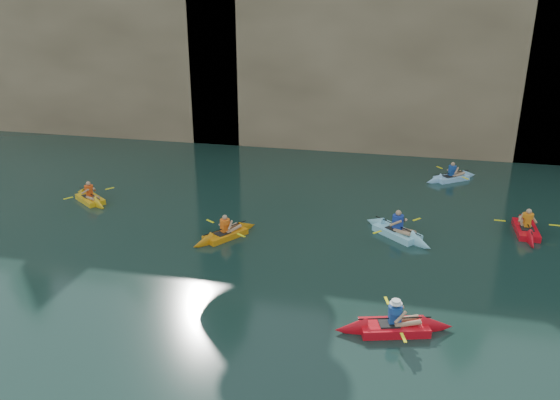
% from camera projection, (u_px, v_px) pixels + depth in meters
% --- Properties ---
extents(ground, '(160.00, 160.00, 0.00)m').
position_uv_depth(ground, '(254.00, 390.00, 12.91)').
color(ground, black).
rests_on(ground, ground).
extents(cliff, '(70.00, 16.00, 12.00)m').
position_uv_depth(cliff, '(369.00, 38.00, 38.14)').
color(cliff, tan).
rests_on(cliff, ground).
extents(cliff_slab_west, '(26.00, 2.40, 10.56)m').
position_uv_depth(cliff_slab_west, '(54.00, 52.00, 35.93)').
color(cliff_slab_west, '#9B7D5D').
rests_on(cliff_slab_west, ground).
extents(cliff_slab_center, '(24.00, 2.40, 11.40)m').
position_uv_depth(cliff_slab_center, '(394.00, 53.00, 31.07)').
color(cliff_slab_center, '#9B7D5D').
rests_on(cliff_slab_center, ground).
extents(sea_cave_west, '(4.50, 1.00, 4.00)m').
position_uv_depth(sea_cave_west, '(82.00, 104.00, 36.06)').
color(sea_cave_west, black).
rests_on(sea_cave_west, ground).
extents(sea_cave_center, '(3.50, 1.00, 3.20)m').
position_uv_depth(sea_cave_center, '(288.00, 121.00, 33.21)').
color(sea_cave_center, black).
rests_on(sea_cave_center, ground).
extents(sea_cave_east, '(5.00, 1.00, 4.50)m').
position_uv_depth(sea_cave_east, '(537.00, 122.00, 29.98)').
color(sea_cave_east, black).
rests_on(sea_cave_east, ground).
extents(main_kayaker, '(3.40, 2.20, 1.23)m').
position_uv_depth(main_kayaker, '(394.00, 326.00, 15.11)').
color(main_kayaker, red).
rests_on(main_kayaker, ground).
extents(kayaker_orange, '(2.23, 2.95, 1.16)m').
position_uv_depth(kayaker_orange, '(225.00, 234.00, 21.01)').
color(kayaker_orange, orange).
rests_on(kayaker_orange, ground).
extents(kayaker_ltblue_near, '(3.03, 2.83, 1.33)m').
position_uv_depth(kayaker_ltblue_near, '(397.00, 232.00, 21.14)').
color(kayaker_ltblue_near, '#91DBF2').
rests_on(kayaker_ltblue_near, ground).
extents(kayaker_red_far, '(2.44, 3.38, 1.24)m').
position_uv_depth(kayaker_red_far, '(526.00, 229.00, 21.44)').
color(kayaker_red_far, red).
rests_on(kayaker_red_far, ground).
extents(kayaker_yellow, '(2.78, 2.28, 1.19)m').
position_uv_depth(kayaker_yellow, '(90.00, 198.00, 24.67)').
color(kayaker_yellow, '#F1B014').
rests_on(kayaker_yellow, ground).
extents(kayaker_ltblue_mid, '(2.90, 2.44, 1.18)m').
position_uv_depth(kayaker_ltblue_mid, '(451.00, 177.00, 27.53)').
color(kayaker_ltblue_mid, '#96CDFC').
rests_on(kayaker_ltblue_mid, ground).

